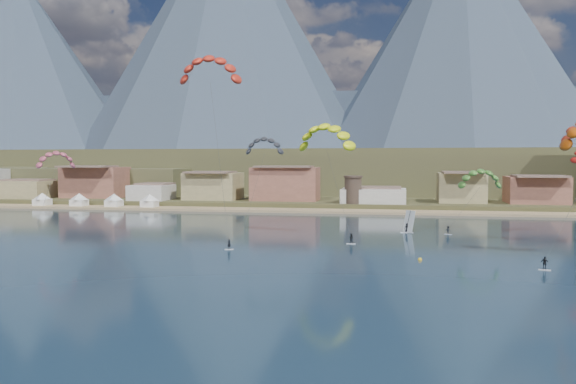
{
  "coord_description": "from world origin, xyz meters",
  "views": [
    {
      "loc": [
        19.63,
        -73.14,
        15.93
      ],
      "look_at": [
        0.0,
        32.0,
        10.0
      ],
      "focal_mm": 38.02,
      "sensor_mm": 36.0,
      "label": 1
    }
  ],
  "objects": [
    {
      "name": "ground",
      "position": [
        0.0,
        0.0,
        0.0
      ],
      "size": [
        2400.0,
        2400.0,
        0.0
      ],
      "primitive_type": "plane",
      "color": "black",
      "rests_on": "ground"
    },
    {
      "name": "beach",
      "position": [
        0.0,
        106.0,
        0.25
      ],
      "size": [
        2200.0,
        12.0,
        0.9
      ],
      "color": "tan",
      "rests_on": "ground"
    },
    {
      "name": "land",
      "position": [
        0.0,
        560.0,
        0.0
      ],
      "size": [
        2200.0,
        900.0,
        4.0
      ],
      "color": "brown",
      "rests_on": "ground"
    },
    {
      "name": "foothills",
      "position": [
        22.39,
        232.47,
        9.08
      ],
      "size": [
        940.0,
        210.0,
        18.0
      ],
      "color": "brown",
      "rests_on": "ground"
    },
    {
      "name": "mountain_ridge",
      "position": [
        -14.6,
        823.65,
        150.31
      ],
      "size": [
        2060.0,
        480.0,
        400.0
      ],
      "color": "#324153",
      "rests_on": "ground"
    },
    {
      "name": "town",
      "position": [
        -40.0,
        122.0,
        8.0
      ],
      "size": [
        400.0,
        24.0,
        12.0
      ],
      "color": "silver",
      "rests_on": "ground"
    },
    {
      "name": "watchtower",
      "position": [
        5.0,
        114.0,
        6.37
      ],
      "size": [
        5.82,
        5.82,
        8.6
      ],
      "color": "#47382D",
      "rests_on": "ground"
    },
    {
      "name": "beach_tents",
      "position": [
        -76.25,
        106.0,
        3.71
      ],
      "size": [
        43.4,
        6.4,
        5.0
      ],
      "color": "white",
      "rests_on": "ground"
    },
    {
      "name": "kitesurfer_red",
      "position": [
        -16.96,
        40.86,
        33.8
      ],
      "size": [
        14.44,
        15.97,
        37.46
      ],
      "color": "silver",
      "rests_on": "ground"
    },
    {
      "name": "kitesurfer_yellow",
      "position": [
        4.34,
        51.63,
        21.05
      ],
      "size": [
        13.95,
        17.09,
        25.48
      ],
      "color": "silver",
      "rests_on": "ground"
    },
    {
      "name": "kitesurfer_green",
      "position": [
        36.64,
        66.97,
        12.0
      ],
      "size": [
        13.37,
        12.92,
        16.55
      ],
      "color": "silver",
      "rests_on": "ground"
    },
    {
      "name": "distant_kite_pink",
      "position": [
        -60.07,
        57.25,
        16.27
      ],
      "size": [
        9.04,
        8.83,
        19.25
      ],
      "color": "#262626",
      "rests_on": "ground"
    },
    {
      "name": "distant_kite_dark",
      "position": [
        -12.29,
        67.52,
        19.55
      ],
      "size": [
        9.61,
        6.02,
        22.41
      ],
      "color": "#262626",
      "rests_on": "ground"
    },
    {
      "name": "windsurfer",
      "position": [
        21.04,
        58.92,
        1.51
      ],
      "size": [
        2.74,
        2.98,
        4.76
      ],
      "color": "silver",
      "rests_on": "ground"
    },
    {
      "name": "buoy",
      "position": [
        22.59,
        23.49,
        0.11
      ],
      "size": [
        0.63,
        0.63,
        0.63
      ],
      "color": "yellow",
      "rests_on": "ground"
    }
  ]
}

